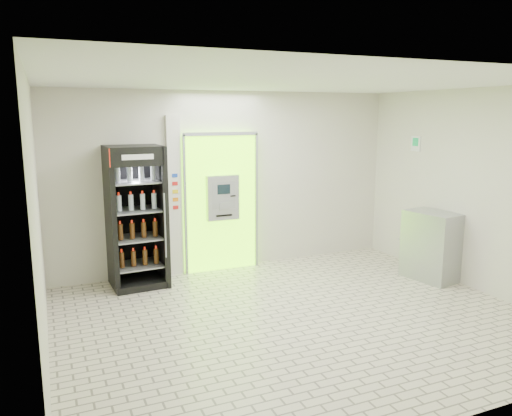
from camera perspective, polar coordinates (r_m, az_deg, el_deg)
ground at (r=6.68m, az=4.76°, el=-12.43°), size 6.00×6.00×0.00m
room_shell at (r=6.19m, az=5.03°, el=3.45°), size 6.00×6.00×6.00m
atm_assembly at (r=8.41m, az=-4.04°, el=0.75°), size 1.30×0.24×2.33m
pillar at (r=8.20m, az=-9.29°, el=1.30°), size 0.22×0.11×2.60m
beverage_cooler at (r=7.81m, az=-13.53°, el=-1.29°), size 0.85×0.79×2.16m
steel_cabinet at (r=8.47m, az=19.45°, el=-4.08°), size 0.70×0.91×1.10m
exit_sign at (r=9.02m, az=17.80°, el=7.03°), size 0.02×0.22×0.26m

